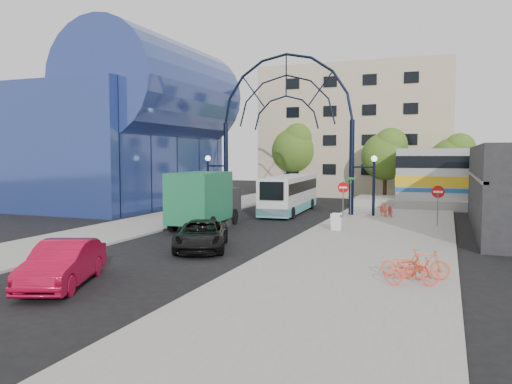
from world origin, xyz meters
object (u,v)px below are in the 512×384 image
at_px(tree_north_b, 296,148).
at_px(bike_near_b, 383,209).
at_px(gateway_arch, 286,101).
at_px(street_name_sign, 351,188).
at_px(green_truck, 206,200).
at_px(stop_sign, 343,191).
at_px(tree_north_c, 455,157).
at_px(red_sedan, 63,264).
at_px(city_bus, 290,193).
at_px(bike_far_b, 423,264).
at_px(sandwich_board, 336,220).
at_px(black_suv, 202,235).
at_px(bike_near_a, 390,209).
at_px(bike_far_c, 405,266).
at_px(tree_north_a, 387,154).
at_px(bike_far_a, 413,272).
at_px(do_not_enter_sign, 438,196).

height_order(tree_north_b, bike_near_b, tree_north_b).
bearing_deg(tree_north_b, gateway_arch, -76.32).
height_order(street_name_sign, green_truck, green_truck).
relative_size(stop_sign, tree_north_c, 0.38).
distance_m(green_truck, red_sedan, 14.19).
xyz_separation_m(city_bus, bike_far_b, (10.71, -18.83, -0.83)).
xyz_separation_m(gateway_arch, bike_near_b, (7.31, -0.06, -7.91)).
height_order(sandwich_board, red_sedan, red_sedan).
bearing_deg(stop_sign, street_name_sign, 56.36).
xyz_separation_m(tree_north_c, red_sedan, (-12.74, -36.94, -3.51)).
bearing_deg(tree_north_c, tree_north_b, 172.88).
xyz_separation_m(tree_north_c, black_suv, (-11.36, -29.38, -3.59)).
bearing_deg(tree_north_c, black_suv, -111.13).
xyz_separation_m(bike_near_a, bike_far_c, (2.41, -18.20, -0.05)).
xyz_separation_m(street_name_sign, tree_north_b, (-9.08, 17.33, 3.14)).
distance_m(tree_north_a, bike_far_c, 30.67).
relative_size(city_bus, green_truck, 1.50).
bearing_deg(red_sedan, bike_far_a, -2.36).
bearing_deg(bike_near_b, bike_near_a, -14.50).
bearing_deg(red_sedan, tree_north_b, 73.34).
height_order(bike_near_b, bike_far_c, bike_near_b).
bearing_deg(street_name_sign, bike_far_a, -73.34).
bearing_deg(bike_near_a, tree_north_a, 85.47).
xyz_separation_m(stop_sign, red_sedan, (-5.42, -21.01, -1.23)).
xyz_separation_m(street_name_sign, tree_north_a, (0.92, 13.33, 2.48)).
distance_m(green_truck, bike_near_b, 13.15).
height_order(tree_north_b, green_truck, tree_north_b).
bearing_deg(city_bus, green_truck, -107.56).
bearing_deg(tree_north_b, black_suv, -81.59).
bearing_deg(tree_north_b, city_bus, -75.35).
height_order(bike_near_a, bike_far_a, bike_near_a).
relative_size(city_bus, bike_near_b, 5.96).
bearing_deg(gateway_arch, tree_north_a, 62.83).
height_order(stop_sign, green_truck, green_truck).
bearing_deg(bike_far_a, tree_north_a, -6.06).
xyz_separation_m(do_not_enter_sign, tree_north_c, (1.12, 17.93, 2.30)).
bearing_deg(green_truck, red_sedan, -88.35).
relative_size(street_name_sign, bike_far_c, 1.66).
xyz_separation_m(black_suv, red_sedan, (-1.38, -7.55, 0.08)).
relative_size(city_bus, red_sedan, 2.25).
bearing_deg(bike_far_c, stop_sign, 30.05).
bearing_deg(do_not_enter_sign, tree_north_b, 126.74).
height_order(tree_north_a, city_bus, tree_north_a).
relative_size(stop_sign, city_bus, 0.24).
relative_size(do_not_enter_sign, bike_far_b, 1.39).
bearing_deg(bike_near_a, bike_far_c, -94.89).
bearing_deg(tree_north_a, sandwich_board, -91.50).
distance_m(street_name_sign, black_suv, 14.81).
relative_size(do_not_enter_sign, bike_near_a, 1.32).
bearing_deg(city_bus, bike_far_c, -65.49).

